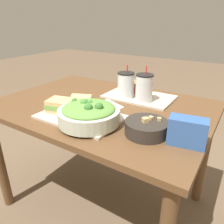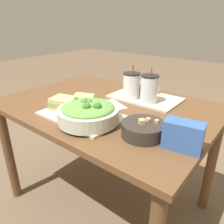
# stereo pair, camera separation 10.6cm
# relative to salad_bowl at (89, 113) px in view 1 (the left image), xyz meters

# --- Properties ---
(ground_plane) EXTENTS (12.00, 12.00, 0.00)m
(ground_plane) POSITION_rel_salad_bowl_xyz_m (-0.10, 0.25, -0.81)
(ground_plane) COLOR brown
(dining_table) EXTENTS (1.24, 0.88, 0.75)m
(dining_table) POSITION_rel_salad_bowl_xyz_m (-0.10, 0.25, -0.16)
(dining_table) COLOR brown
(dining_table) RESTS_ON ground_plane
(tray_near) EXTENTS (0.42, 0.27, 0.01)m
(tray_near) POSITION_rel_salad_bowl_xyz_m (-0.08, 0.03, -0.05)
(tray_near) COLOR #BCB29E
(tray_near) RESTS_ON dining_table
(tray_far) EXTENTS (0.42, 0.27, 0.01)m
(tray_far) POSITION_rel_salad_bowl_xyz_m (0.03, 0.47, -0.05)
(tray_far) COLOR #BCB29E
(tray_far) RESTS_ON dining_table
(salad_bowl) EXTENTS (0.29, 0.29, 0.11)m
(salad_bowl) POSITION_rel_salad_bowl_xyz_m (0.00, 0.00, 0.00)
(salad_bowl) COLOR beige
(salad_bowl) RESTS_ON tray_near
(soup_bowl) EXTENTS (0.19, 0.19, 0.08)m
(soup_bowl) POSITION_rel_salad_bowl_xyz_m (0.27, 0.06, -0.03)
(soup_bowl) COLOR #2D2823
(soup_bowl) RESTS_ON dining_table
(sandwich_near) EXTENTS (0.16, 0.14, 0.06)m
(sandwich_near) POSITION_rel_salad_bowl_xyz_m (-0.21, 0.03, -0.02)
(sandwich_near) COLOR tan
(sandwich_near) RESTS_ON tray_near
(baguette_near) EXTENTS (0.13, 0.11, 0.08)m
(baguette_near) POSITION_rel_salad_bowl_xyz_m (-0.14, 0.13, -0.01)
(baguette_near) COLOR tan
(baguette_near) RESTS_ON tray_near
(sandwich_far) EXTENTS (0.14, 0.12, 0.06)m
(sandwich_far) POSITION_rel_salad_bowl_xyz_m (-0.03, 0.54, -0.02)
(sandwich_far) COLOR olive
(sandwich_far) RESTS_ON tray_far
(baguette_far) EXTENTS (0.11, 0.10, 0.08)m
(baguette_far) POSITION_rel_salad_bowl_xyz_m (0.02, 0.56, -0.01)
(baguette_far) COLOR tan
(baguette_far) RESTS_ON tray_far
(drink_cup_dark) EXTENTS (0.10, 0.10, 0.20)m
(drink_cup_dark) POSITION_rel_salad_bowl_xyz_m (-0.03, 0.40, 0.03)
(drink_cup_dark) COLOR silver
(drink_cup_dark) RESTS_ON tray_far
(drink_cup_red) EXTENTS (0.10, 0.10, 0.21)m
(drink_cup_red) POSITION_rel_salad_bowl_xyz_m (0.09, 0.40, 0.03)
(drink_cup_red) COLOR silver
(drink_cup_red) RESTS_ON tray_far
(chip_bag) EXTENTS (0.16, 0.10, 0.11)m
(chip_bag) POSITION_rel_salad_bowl_xyz_m (0.44, 0.07, -0.00)
(chip_bag) COLOR #335BA3
(chip_bag) RESTS_ON dining_table
(napkin_folded) EXTENTS (0.20, 0.17, 0.00)m
(napkin_folded) POSITION_rel_salad_bowl_xyz_m (-0.06, 0.25, -0.06)
(napkin_folded) COLOR silver
(napkin_folded) RESTS_ON dining_table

